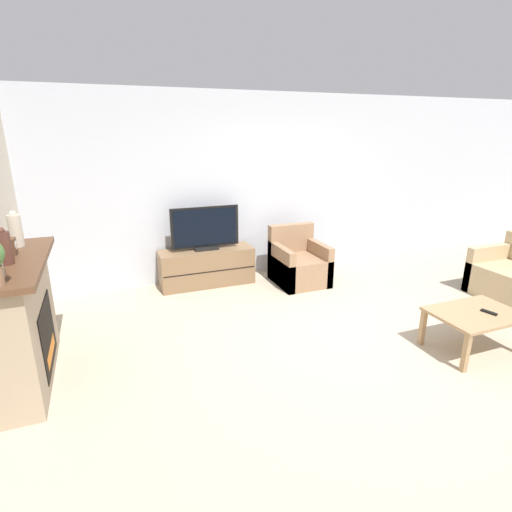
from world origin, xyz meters
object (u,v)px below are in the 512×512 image
object	(u,v)px
mantel_vase_right	(16,230)
tv	(205,230)
mantel_vase_centre_left	(4,247)
coffee_table	(475,317)
tv_stand	(207,267)
remote	(489,312)
armchair	(298,264)
fireplace	(19,322)
mantel_clock	(11,247)

from	to	relation	value
mantel_vase_right	tv	distance (m)	2.48
mantel_vase_centre_left	coffee_table	xyz separation A→B (m)	(4.15, -0.95, -0.91)
tv_stand	tv	bearing A→B (deg)	-90.00
remote	coffee_table	bearing A→B (deg)	131.97
mantel_vase_centre_left	armchair	xyz separation A→B (m)	(3.36, 1.42, -1.00)
fireplace	coffee_table	world-z (taller)	fireplace
mantel_vase_centre_left	tv	world-z (taller)	mantel_vase_centre_left
coffee_table	remote	world-z (taller)	remote
coffee_table	fireplace	bearing A→B (deg)	165.75
mantel_vase_right	mantel_clock	distance (m)	0.31
mantel_vase_right	mantel_clock	bearing A→B (deg)	-89.85
armchair	mantel_clock	bearing A→B (deg)	-160.88
tv_stand	remote	world-z (taller)	tv_stand
tv_stand	armchair	distance (m)	1.34
mantel_vase_right	coffee_table	bearing A→B (deg)	-19.86
mantel_clock	coffee_table	size ratio (longest dim) A/B	0.17
mantel_vase_right	tv_stand	xyz separation A→B (m)	(2.08, 1.27, -1.03)
tv	coffee_table	world-z (taller)	tv
tv	fireplace	bearing A→B (deg)	-140.80
mantel_vase_centre_left	armchair	world-z (taller)	mantel_vase_centre_left
mantel_clock	remote	distance (m)	4.50
fireplace	tv	size ratio (longest dim) A/B	1.51
mantel_clock	tv	size ratio (longest dim) A/B	0.15
mantel_clock	tv_stand	bearing A→B (deg)	36.98
fireplace	tv	distance (m)	2.72
armchair	fireplace	bearing A→B (deg)	-158.78
fireplace	tv_stand	world-z (taller)	fireplace
tv	remote	distance (m)	3.58
mantel_clock	mantel_vase_centre_left	bearing A→B (deg)	-90.17
mantel_vase_right	armchair	distance (m)	3.62
fireplace	remote	world-z (taller)	fireplace
fireplace	remote	xyz separation A→B (m)	(4.26, -1.12, -0.15)
mantel_clock	coffee_table	distance (m)	4.40
tv_stand	mantel_clock	bearing A→B (deg)	-143.02
fireplace	mantel_vase_right	world-z (taller)	mantel_vase_right
mantel_vase_right	tv_stand	distance (m)	2.65
mantel_vase_right	remote	world-z (taller)	mantel_vase_right
fireplace	mantel_clock	world-z (taller)	mantel_clock
coffee_table	mantel_vase_centre_left	bearing A→B (deg)	167.14
coffee_table	mantel_clock	bearing A→B (deg)	163.80
tv_stand	mantel_vase_centre_left	bearing A→B (deg)	-138.77
mantel_clock	tv_stand	xyz separation A→B (m)	(2.08, 1.57, -0.95)
fireplace	remote	distance (m)	4.41
mantel_vase_centre_left	remote	distance (m)	4.44
mantel_vase_centre_left	fireplace	bearing A→B (deg)	98.71
armchair	remote	distance (m)	2.59
mantel_vase_centre_left	tv_stand	xyz separation A→B (m)	(2.08, 1.82, -1.01)
coffee_table	tv	bearing A→B (deg)	126.76
mantel_vase_right	remote	size ratio (longest dim) A/B	2.16
fireplace	coffee_table	xyz separation A→B (m)	(4.16, -1.06, -0.21)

